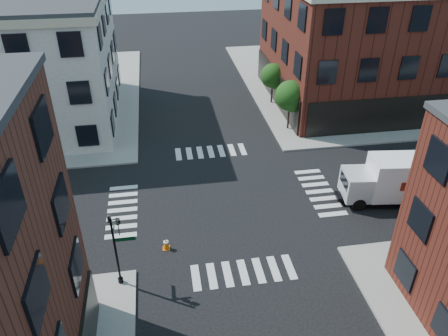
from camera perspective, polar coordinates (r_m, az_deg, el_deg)
name	(u,v)px	position (r m, az deg, el deg)	size (l,w,h in m)	color
ground	(224,200)	(30.69, -0.02, -4.26)	(120.00, 120.00, 0.00)	black
sidewalk_ne	(373,79)	(54.91, 18.85, 10.98)	(30.00, 30.00, 0.15)	gray
building_ne	(401,40)	(48.80, 22.09, 15.27)	(25.00, 16.00, 12.00)	#4E1C13
tree_near	(291,97)	(39.27, 8.73, 9.12)	(2.69, 2.69, 4.49)	black
tree_far	(273,77)	(44.73, 6.47, 11.74)	(2.43, 2.43, 4.07)	black
signal_pole	(116,243)	(23.60, -13.90, -9.48)	(1.29, 1.24, 4.60)	black
box_truck	(399,179)	(32.03, 21.89, -1.38)	(7.61, 3.05, 3.37)	white
traffic_cone	(166,244)	(26.83, -7.58, -9.77)	(0.45, 0.45, 0.80)	orange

